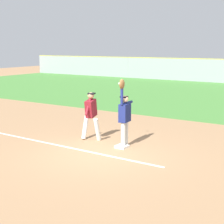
% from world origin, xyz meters
% --- Properties ---
extents(ground_plane, '(74.43, 74.43, 0.00)m').
position_xyz_m(ground_plane, '(0.00, 0.00, 0.00)').
color(ground_plane, '#A37A54').
extents(chalk_foul_line, '(12.00, 0.34, 0.01)m').
position_xyz_m(chalk_foul_line, '(-3.78, -0.05, 0.00)').
color(chalk_foul_line, white).
rests_on(chalk_foul_line, ground_plane).
extents(first_base, '(0.39, 0.39, 0.08)m').
position_xyz_m(first_base, '(0.22, 0.85, 0.04)').
color(first_base, white).
rests_on(first_base, ground_plane).
extents(fielder, '(0.30, 0.90, 2.28)m').
position_xyz_m(fielder, '(0.22, 0.99, 1.12)').
color(fielder, silver).
rests_on(fielder, ground_plane).
extents(runner, '(0.80, 0.84, 1.72)m').
position_xyz_m(runner, '(-1.23, 1.09, 1.00)').
color(runner, white).
rests_on(runner, ground_plane).
extents(baseball, '(0.07, 0.07, 0.07)m').
position_xyz_m(baseball, '(-0.13, 1.23, 2.08)').
color(baseball, white).
extents(parked_car_silver, '(4.60, 2.52, 1.25)m').
position_xyz_m(parked_car_silver, '(-8.58, 27.62, 0.67)').
color(parked_car_silver, '#B7B7BC').
rests_on(parked_car_silver, ground_plane).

